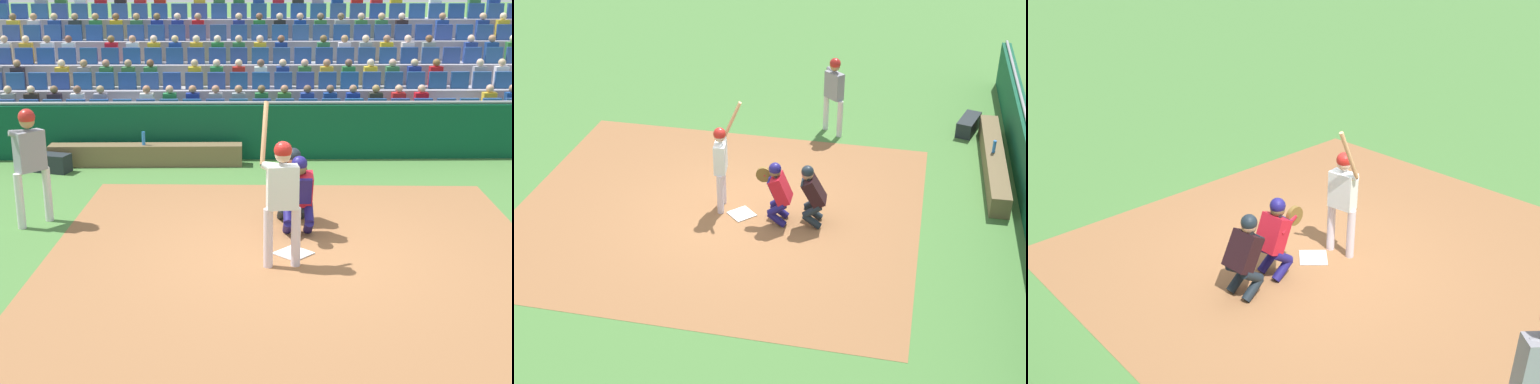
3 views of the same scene
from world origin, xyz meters
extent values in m
plane|color=#467737|center=(0.00, 0.00, 0.00)|extent=(160.00, 160.00, 0.00)
cube|color=#92613B|center=(0.00, 0.50, 0.00)|extent=(7.34, 8.19, 0.01)
cube|color=white|center=(0.00, 0.00, 0.02)|extent=(0.62, 0.62, 0.02)
cylinder|color=silver|center=(0.00, 0.42, 0.42)|extent=(0.14, 0.14, 0.84)
cylinder|color=silver|center=(0.38, 0.46, 0.42)|extent=(0.14, 0.14, 0.84)
cube|color=silver|center=(0.19, 0.44, 1.13)|extent=(0.44, 0.26, 0.59)
sphere|color=#D0A78B|center=(0.19, 0.44, 1.58)|extent=(0.22, 0.22, 0.22)
sphere|color=#AE1E19|center=(0.19, 0.44, 1.64)|extent=(0.24, 0.24, 0.24)
cylinder|color=silver|center=(0.24, 0.42, 1.42)|extent=(0.45, 0.10, 0.14)
cylinder|color=silver|center=(0.41, 0.44, 1.42)|extent=(0.17, 0.14, 0.13)
cylinder|color=tan|center=(0.43, 0.25, 1.83)|extent=(0.14, 0.41, 0.80)
sphere|color=black|center=(0.46, 0.42, 1.44)|extent=(0.06, 0.06, 0.06)
cylinder|color=navy|center=(-0.28, -0.75, 0.15)|extent=(0.14, 0.38, 0.34)
cylinder|color=navy|center=(-0.28, -0.75, 0.37)|extent=(0.14, 0.38, 0.33)
cylinder|color=navy|center=(0.04, -0.75, 0.15)|extent=(0.14, 0.38, 0.34)
cylinder|color=navy|center=(0.04, -0.75, 0.37)|extent=(0.14, 0.38, 0.33)
cube|color=red|center=(-0.12, -0.79, 0.73)|extent=(0.42, 0.44, 0.60)
cube|color=navy|center=(-0.12, -0.67, 0.73)|extent=(0.38, 0.23, 0.44)
sphere|color=brown|center=(-0.12, -0.69, 1.10)|extent=(0.22, 0.22, 0.22)
cube|color=black|center=(-0.12, -0.69, 1.10)|extent=(0.20, 0.11, 0.20)
sphere|color=navy|center=(-0.12, -0.69, 1.16)|extent=(0.24, 0.24, 0.24)
cylinder|color=brown|center=(0.00, -0.45, 0.95)|extent=(0.07, 0.30, 0.30)
cylinder|color=red|center=(0.03, -0.63, 0.88)|extent=(0.15, 0.40, 0.22)
cylinder|color=#1A232B|center=(-0.22, -1.42, 0.15)|extent=(0.16, 0.39, 0.34)
cylinder|color=#1A232B|center=(-0.22, -1.42, 0.37)|extent=(0.16, 0.39, 0.33)
cylinder|color=#1A232B|center=(0.10, -1.41, 0.15)|extent=(0.16, 0.39, 0.34)
cylinder|color=#1A232B|center=(0.10, -1.41, 0.37)|extent=(0.16, 0.39, 0.33)
cube|color=black|center=(-0.06, -1.43, 0.72)|extent=(0.44, 0.50, 0.60)
cube|color=#1A232B|center=(-0.07, -1.32, 0.72)|extent=(0.39, 0.29, 0.43)
sphere|color=#AC7759|center=(-0.07, -1.29, 1.07)|extent=(0.22, 0.22, 0.22)
cube|color=black|center=(-0.07, -1.29, 1.07)|extent=(0.20, 0.14, 0.19)
sphere|color=#1A232B|center=(-0.07, -1.29, 1.13)|extent=(0.24, 0.24, 0.24)
camera|label=1|loc=(0.69, 9.74, 3.92)|focal=51.38mm
camera|label=2|loc=(-12.49, -2.86, 7.97)|focal=53.65mm
camera|label=3|loc=(5.17, -5.91, 4.89)|focal=39.94mm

